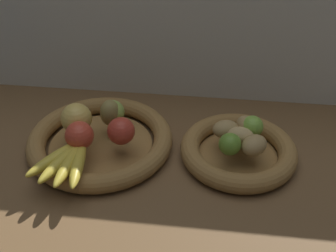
{
  "coord_description": "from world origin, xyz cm",
  "views": [
    {
      "loc": [
        7.66,
        -82.69,
        69.09
      ],
      "look_at": [
        -2.11,
        -0.47,
        8.86
      ],
      "focal_mm": 43.88,
      "sensor_mm": 36.0,
      "label": 1
    }
  ],
  "objects_px": {
    "apple_golden_left": "(77,118)",
    "apple_green_back": "(112,112)",
    "fruit_bowl_left": "(100,142)",
    "apple_red_front": "(79,135)",
    "potato_large": "(240,137)",
    "fruit_bowl_right": "(238,152)",
    "lime_near": "(230,144)",
    "lime_far": "(252,127)",
    "pear_brown": "(110,113)",
    "potato_small": "(254,145)",
    "banana_bunch_front": "(67,160)",
    "potato_back": "(248,126)",
    "apple_red_right": "(121,131)",
    "potato_oblong": "(226,129)"
  },
  "relations": [
    {
      "from": "potato_back",
      "to": "apple_golden_left",
      "type": "bearing_deg",
      "value": -175.24
    },
    {
      "from": "apple_red_front",
      "to": "lime_near",
      "type": "bearing_deg",
      "value": 2.94
    },
    {
      "from": "apple_red_right",
      "to": "banana_bunch_front",
      "type": "distance_m",
      "value": 0.15
    },
    {
      "from": "apple_green_back",
      "to": "apple_red_front",
      "type": "xyz_separation_m",
      "value": [
        -0.06,
        -0.11,
        0.0
      ]
    },
    {
      "from": "apple_green_back",
      "to": "potato_back",
      "type": "bearing_deg",
      "value": -1.62
    },
    {
      "from": "potato_large",
      "to": "potato_small",
      "type": "distance_m",
      "value": 0.05
    },
    {
      "from": "pear_brown",
      "to": "potato_oblong",
      "type": "relative_size",
      "value": 1.09
    },
    {
      "from": "lime_near",
      "to": "potato_small",
      "type": "bearing_deg",
      "value": 6.67
    },
    {
      "from": "fruit_bowl_left",
      "to": "apple_red_front",
      "type": "relative_size",
      "value": 5.4
    },
    {
      "from": "fruit_bowl_left",
      "to": "banana_bunch_front",
      "type": "bearing_deg",
      "value": -108.08
    },
    {
      "from": "apple_green_back",
      "to": "potato_large",
      "type": "relative_size",
      "value": 0.95
    },
    {
      "from": "fruit_bowl_left",
      "to": "apple_green_back",
      "type": "height_order",
      "value": "apple_green_back"
    },
    {
      "from": "fruit_bowl_right",
      "to": "pear_brown",
      "type": "distance_m",
      "value": 0.35
    },
    {
      "from": "fruit_bowl_left",
      "to": "potato_large",
      "type": "xyz_separation_m",
      "value": [
        0.36,
        -0.0,
        0.05
      ]
    },
    {
      "from": "apple_red_right",
      "to": "potato_oblong",
      "type": "height_order",
      "value": "apple_red_right"
    },
    {
      "from": "apple_green_back",
      "to": "potato_small",
      "type": "distance_m",
      "value": 0.38
    },
    {
      "from": "fruit_bowl_left",
      "to": "lime_far",
      "type": "relative_size",
      "value": 6.76
    },
    {
      "from": "apple_green_back",
      "to": "apple_red_front",
      "type": "distance_m",
      "value": 0.13
    },
    {
      "from": "pear_brown",
      "to": "potato_oblong",
      "type": "bearing_deg",
      "value": -3.05
    },
    {
      "from": "fruit_bowl_left",
      "to": "potato_back",
      "type": "bearing_deg",
      "value": 6.65
    },
    {
      "from": "apple_green_back",
      "to": "banana_bunch_front",
      "type": "xyz_separation_m",
      "value": [
        -0.07,
        -0.18,
        -0.02
      ]
    },
    {
      "from": "apple_red_right",
      "to": "apple_golden_left",
      "type": "height_order",
      "value": "apple_golden_left"
    },
    {
      "from": "pear_brown",
      "to": "potato_large",
      "type": "height_order",
      "value": "pear_brown"
    },
    {
      "from": "fruit_bowl_right",
      "to": "potato_back",
      "type": "distance_m",
      "value": 0.07
    },
    {
      "from": "potato_back",
      "to": "lime_far",
      "type": "xyz_separation_m",
      "value": [
        0.01,
        -0.01,
        0.0
      ]
    },
    {
      "from": "banana_bunch_front",
      "to": "potato_oblong",
      "type": "xyz_separation_m",
      "value": [
        0.37,
        0.16,
        0.01
      ]
    },
    {
      "from": "fruit_bowl_right",
      "to": "pear_brown",
      "type": "relative_size",
      "value": 4.03
    },
    {
      "from": "potato_oblong",
      "to": "lime_near",
      "type": "height_order",
      "value": "lime_near"
    },
    {
      "from": "fruit_bowl_right",
      "to": "lime_near",
      "type": "height_order",
      "value": "lime_near"
    },
    {
      "from": "apple_red_right",
      "to": "lime_near",
      "type": "distance_m",
      "value": 0.27
    },
    {
      "from": "potato_large",
      "to": "lime_near",
      "type": "distance_m",
      "value": 0.05
    },
    {
      "from": "apple_golden_left",
      "to": "apple_green_back",
      "type": "relative_size",
      "value": 1.23
    },
    {
      "from": "fruit_bowl_right",
      "to": "apple_green_back",
      "type": "height_order",
      "value": "apple_green_back"
    },
    {
      "from": "potato_large",
      "to": "fruit_bowl_left",
      "type": "bearing_deg",
      "value": 180.0
    },
    {
      "from": "potato_large",
      "to": "potato_oblong",
      "type": "relative_size",
      "value": 1.01
    },
    {
      "from": "apple_golden_left",
      "to": "apple_red_front",
      "type": "height_order",
      "value": "apple_golden_left"
    },
    {
      "from": "apple_red_front",
      "to": "lime_far",
      "type": "bearing_deg",
      "value": 12.95
    },
    {
      "from": "apple_red_front",
      "to": "potato_large",
      "type": "xyz_separation_m",
      "value": [
        0.39,
        0.06,
        -0.01
      ]
    },
    {
      "from": "apple_golden_left",
      "to": "apple_green_back",
      "type": "xyz_separation_m",
      "value": [
        0.08,
        0.05,
        -0.01
      ]
    },
    {
      "from": "fruit_bowl_right",
      "to": "potato_small",
      "type": "xyz_separation_m",
      "value": [
        0.03,
        -0.03,
        0.05
      ]
    },
    {
      "from": "apple_golden_left",
      "to": "potato_large",
      "type": "height_order",
      "value": "apple_golden_left"
    },
    {
      "from": "fruit_bowl_right",
      "to": "fruit_bowl_left",
      "type": "bearing_deg",
      "value": 180.0
    },
    {
      "from": "fruit_bowl_left",
      "to": "potato_large",
      "type": "height_order",
      "value": "potato_large"
    },
    {
      "from": "apple_golden_left",
      "to": "banana_bunch_front",
      "type": "xyz_separation_m",
      "value": [
        0.01,
        -0.14,
        -0.03
      ]
    },
    {
      "from": "apple_golden_left",
      "to": "lime_far",
      "type": "xyz_separation_m",
      "value": [
        0.45,
        0.03,
        -0.01
      ]
    },
    {
      "from": "apple_red_right",
      "to": "banana_bunch_front",
      "type": "height_order",
      "value": "apple_red_right"
    },
    {
      "from": "apple_red_front",
      "to": "pear_brown",
      "type": "relative_size",
      "value": 0.96
    },
    {
      "from": "apple_golden_left",
      "to": "lime_far",
      "type": "relative_size",
      "value": 1.42
    },
    {
      "from": "fruit_bowl_left",
      "to": "pear_brown",
      "type": "height_order",
      "value": "pear_brown"
    },
    {
      "from": "potato_large",
      "to": "potato_small",
      "type": "bearing_deg",
      "value": -45.0
    }
  ]
}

